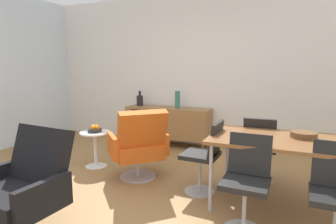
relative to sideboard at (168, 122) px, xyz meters
The scene contains 14 objects.
ground_plane 2.40m from the sideboard, 76.83° to the right, with size 8.32×8.32×0.00m, color #9E7242.
wall_back 1.14m from the sideboard, 29.31° to the left, with size 6.80×0.12×2.80m, color white.
sideboard is the anchor object (origin of this frame).
vase_cobalt 0.48m from the sideboard, ahead, with size 0.09×0.09×0.31m.
vase_sculptural_dark 0.71m from the sideboard, behind, with size 0.13×0.13×0.29m.
dining_table 2.74m from the sideboard, 39.23° to the right, with size 1.60×0.90×0.74m.
wooden_bowl_on_table 2.77m from the sideboard, 35.82° to the right, with size 0.26×0.26×0.06m, color brown.
dining_chair_front_left 2.89m from the sideboard, 52.29° to the right, with size 0.41×0.44×0.86m.
dining_chair_back_left 2.12m from the sideboard, 33.46° to the right, with size 0.41×0.43×0.86m.
dining_chair_near_window 2.12m from the sideboard, 54.67° to the right, with size 0.44×0.42×0.86m.
lounge_chair_red 1.69m from the sideboard, 79.35° to the right, with size 0.91×0.91×0.95m.
armchair_black_shell 3.18m from the sideboard, 88.71° to the right, with size 0.76×0.70×0.95m.
side_table_round 1.59m from the sideboard, 109.18° to the right, with size 0.44×0.44×0.52m.
fruit_bowl 1.59m from the sideboard, 109.20° to the right, with size 0.20×0.20×0.11m.
Camera 1 is at (1.53, -2.45, 1.45)m, focal length 29.95 mm.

